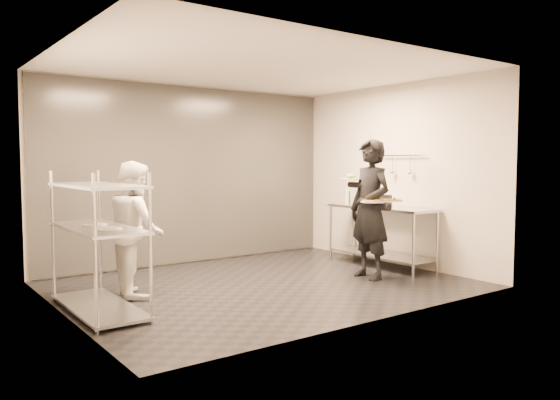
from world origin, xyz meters
TOP-DOWN VIEW (x-y plane):
  - room_shell at (0.00, 1.18)m, footprint 5.00×4.00m
  - pass_rack at (-2.15, -0.00)m, footprint 0.60×1.60m
  - prep_counter at (2.18, 0.00)m, footprint 0.60×1.80m
  - utensil_rail at (2.43, -0.00)m, footprint 0.07×1.20m
  - waiter at (1.40, -0.53)m, footprint 0.51×0.73m
  - chef at (-1.55, 0.46)m, footprint 0.73×0.88m
  - pizza_plate_near at (1.28, -0.68)m, footprint 0.31×0.31m
  - pizza_plate_far at (1.56, -0.75)m, footprint 0.33×0.33m
  - salad_plate at (1.28, -0.28)m, footprint 0.29×0.29m
  - pos_monitor at (2.06, -0.15)m, footprint 0.12×0.27m
  - bottle_green at (2.13, 0.71)m, footprint 0.07×0.07m
  - bottle_clear at (2.31, 0.57)m, footprint 0.06×0.06m
  - bottle_dark at (2.25, 0.80)m, footprint 0.06×0.06m

SIDE VIEW (x-z plane):
  - prep_counter at x=2.18m, z-range 0.17..1.09m
  - pass_rack at x=-2.15m, z-range 0.02..1.52m
  - chef at x=-1.55m, z-range 0.00..1.61m
  - waiter at x=1.40m, z-range 0.00..1.91m
  - pos_monitor at x=2.06m, z-range 0.92..1.11m
  - bottle_dark at x=2.25m, z-range 0.92..1.11m
  - bottle_clear at x=2.31m, z-range 0.92..1.12m
  - bottle_green at x=2.13m, z-range 0.92..1.18m
  - pizza_plate_near at x=1.28m, z-range 1.05..1.11m
  - pizza_plate_far at x=1.56m, z-range 1.06..1.11m
  - salad_plate at x=1.28m, z-range 1.35..1.42m
  - room_shell at x=0.00m, z-range 0.00..2.80m
  - utensil_rail at x=2.43m, z-range 1.39..1.70m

